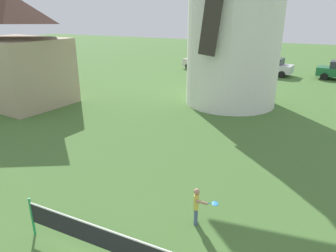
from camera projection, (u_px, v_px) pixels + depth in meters
tennis_net at (128, 248)px, 6.83m from camera, size 5.93×0.06×1.10m
player_far at (197, 204)px, 8.47m from camera, size 0.74×0.36×1.10m
parked_car_cream at (205, 62)px, 31.02m from camera, size 4.64×2.52×1.56m
parked_car_silver at (270, 66)px, 28.60m from camera, size 4.17×2.28×1.56m
chapel at (14, 50)px, 19.05m from camera, size 6.77×5.28×7.60m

